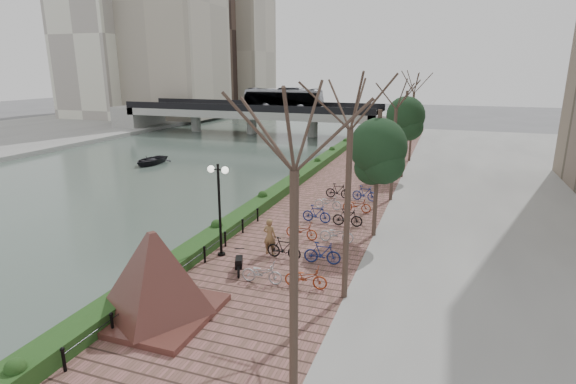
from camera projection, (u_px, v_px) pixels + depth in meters
The scene contains 14 objects.
ground at pixel (138, 298), 18.04m from camera, with size 220.00×220.00×0.00m, color #59595B.
river_water at pixel (172, 160), 45.60m from camera, with size 30.00×130.00×0.02m, color #3F4F46.
promenade at pixel (337, 192), 32.59m from camera, with size 8.00×75.00×0.50m, color brown.
hedge at pixel (303, 174), 35.81m from camera, with size 1.10×56.00×0.60m, color #1A3915.
chain_fence at pixel (193, 264), 19.18m from camera, with size 0.10×14.10×0.70m.
granite_monument at pixel (155, 274), 15.42m from camera, with size 5.16×5.16×3.12m.
lamppost at pixel (219, 190), 20.15m from camera, with size 1.02×0.32×4.34m.
motorcycle at pixel (239, 262), 19.14m from camera, with size 0.43×1.37×0.86m, color black, non-canonical shape.
pedestrian at pixel (270, 237), 20.86m from camera, with size 0.64×0.42×1.75m, color brown.
bicycle_parking at pixel (325, 224), 23.75m from camera, with size 2.40×14.69×1.00m.
street_trees at pixel (387, 162), 26.01m from camera, with size 3.20×37.12×6.80m.
bridge at pixel (258, 110), 62.56m from camera, with size 36.00×10.77×6.50m.
boat at pixel (150, 160), 43.18m from camera, with size 2.83×3.96×0.82m, color black.
far_buildings at pixel (168, 31), 87.12m from camera, with size 35.00×38.00×38.00m.
Camera 1 is at (11.15, -13.30, 8.89)m, focal length 28.00 mm.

